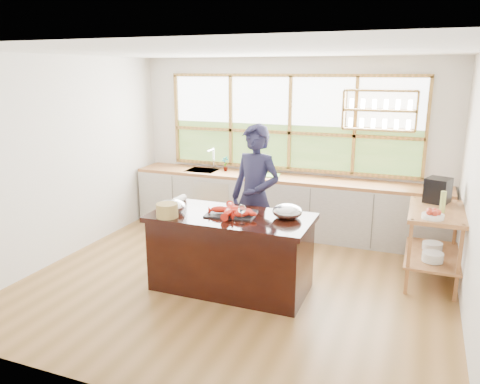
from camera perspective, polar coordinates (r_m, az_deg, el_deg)
The scene contains 18 objects.
ground_plane at distance 5.83m, azimuth -0.32°, elevation -10.78°, with size 5.00×5.00×0.00m, color olive.
room_shell at distance 5.78m, azimuth 1.78°, elevation 7.18°, with size 5.02×4.52×2.71m.
back_counter at distance 7.40m, azimuth 5.12°, elevation -1.50°, with size 4.90×0.63×0.90m.
right_shelf_unit at distance 6.09m, azimuth 22.61°, elevation -4.69°, with size 0.62×1.10×0.90m.
island at distance 5.48m, azimuth -1.11°, elevation -7.32°, with size 1.85×0.90×0.90m.
cook at distance 5.92m, azimuth 1.88°, elevation -0.73°, with size 0.68×0.45×1.87m, color #1D1D39.
potted_plant at distance 7.64m, azimuth -1.81°, elevation 3.46°, with size 0.13×0.09×0.24m, color slate.
cutting_board at distance 7.36m, azimuth 3.27°, elevation 2.09°, with size 0.40×0.30×0.01m, color #71C449.
espresso_machine at distance 6.31m, azimuth 22.97°, elevation 0.20°, with size 0.27×0.29×0.31m, color black.
wine_bottle at distance 5.89m, azimuth 23.50°, elevation -1.11°, with size 0.06×0.06×0.25m, color #A3B958.
fruit_bowl at distance 5.63m, azimuth 22.47°, elevation -2.57°, with size 0.24×0.24×0.11m.
slate_board at distance 5.35m, azimuth -1.09°, elevation -2.66°, with size 0.55×0.40×0.02m, color black.
lobster_pile at distance 5.31m, azimuth -0.99°, elevation -2.27°, with size 0.52×0.48×0.08m.
mixing_bowl_left at distance 5.49m, azimuth -8.36°, elevation -1.72°, with size 0.33×0.33×0.16m, color #B6B9BD.
mixing_bowl_right at distance 5.25m, azimuth 5.80°, elevation -2.38°, with size 0.34×0.34×0.16m, color #B6B9BD.
wine_glass at distance 4.98m, azimuth 0.23°, elevation -2.17°, with size 0.08×0.08×0.22m.
wicker_basket at distance 5.30m, azimuth -8.87°, elevation -2.24°, with size 0.25×0.25×0.16m, color tan.
parchment_roll at distance 5.85m, azimuth -7.57°, elevation -0.96°, with size 0.08×0.08×0.30m, color white.
Camera 1 is at (1.95, -4.89, 2.50)m, focal length 35.00 mm.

